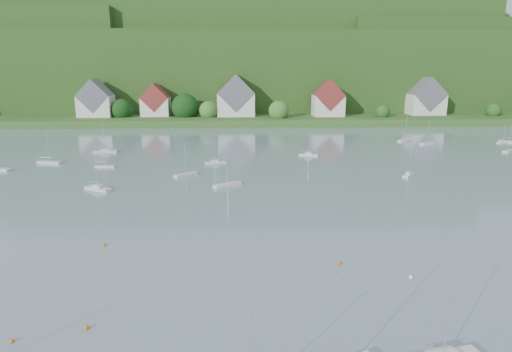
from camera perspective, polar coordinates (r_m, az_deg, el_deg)
The scene contains 13 objects.
far_shore_strip at distance 202.20m, azimuth -4.05°, elevation 7.92°, with size 600.00×60.00×3.00m, color #2F5821.
forested_ridge at distance 269.58m, azimuth -3.60°, elevation 14.01°, with size 620.00×181.22×69.89m.
village_building_0 at distance 198.14m, azimuth -20.53°, elevation 9.28°, with size 14.00×10.40×16.00m.
village_building_1 at distance 193.90m, azimuth -13.20°, elevation 9.48°, with size 12.00×9.36×14.00m.
village_building_2 at distance 189.39m, azimuth -2.67°, elevation 10.19°, with size 16.00×11.44×18.00m.
village_building_3 at distance 191.41m, azimuth 9.58°, elevation 9.80°, with size 13.00×10.40×15.50m.
village_building_4 at distance 208.95m, azimuth 21.69°, elevation 9.40°, with size 15.00×10.40×16.50m.
mooring_buoy_0 at distance 44.29m, azimuth -21.59°, elevation -18.39°, with size 0.47×0.47×0.47m, color #CD640D.
mooring_buoy_2 at distance 54.07m, azimuth 10.99°, elevation -11.45°, with size 0.49×0.49×0.49m, color #CD640D.
mooring_buoy_3 at distance 61.66m, azimuth -19.52°, elevation -8.74°, with size 0.47×0.47×0.47m, color #CD640D.
mooring_buoy_4 at distance 52.97m, azimuth 19.89°, elevation -12.63°, with size 0.47×0.47×0.47m, color white.
mooring_buoy_5 at distance 45.20m, azimuth -29.70°, elevation -18.64°, with size 0.40×0.40×0.40m, color #CD640D.
far_sailboat_cluster at distance 118.19m, azimuth -3.07°, elevation 2.99°, with size 195.96×74.81×8.71m.
Camera 1 is at (6.23, -0.95, 23.06)m, focal length 30.08 mm.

